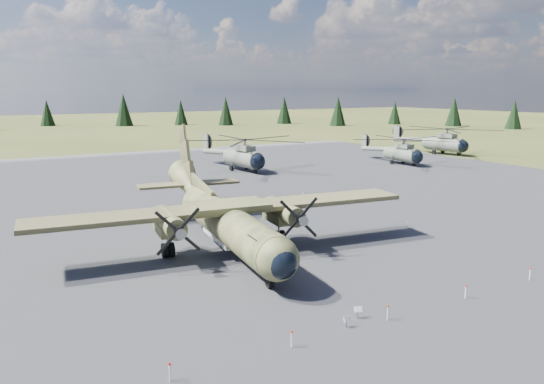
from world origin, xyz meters
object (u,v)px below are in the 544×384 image
transport_plane (223,214)px  helicopter_far (445,136)px  helicopter_mid (402,146)px  helicopter_near (243,148)px

transport_plane → helicopter_far: (61.56, 34.34, 0.79)m
transport_plane → helicopter_far: 70.50m
helicopter_mid → helicopter_far: helicopter_far is taller
helicopter_far → helicopter_mid: bearing=-166.9°
helicopter_near → transport_plane: bearing=-125.3°
transport_plane → helicopter_near: (19.16, 34.50, 0.75)m
transport_plane → helicopter_mid: (44.84, 27.91, 0.32)m
helicopter_mid → helicopter_far: size_ratio=0.83×
helicopter_near → helicopter_mid: bearing=-20.6°
helicopter_mid → transport_plane: bearing=-146.9°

